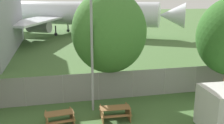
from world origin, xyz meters
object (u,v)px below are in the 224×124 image
object	(u,v)px
picnic_bench_near_cabin	(60,117)
tree_near_hangar	(109,32)
picnic_bench_open_grass	(115,112)
airplane	(67,13)

from	to	relation	value
picnic_bench_near_cabin	tree_near_hangar	distance (m)	6.95
picnic_bench_open_grass	tree_near_hangar	size ratio (longest dim) A/B	0.25
picnic_bench_near_cabin	airplane	bearing A→B (deg)	85.95
airplane	picnic_bench_near_cabin	distance (m)	36.84
airplane	picnic_bench_open_grass	size ratio (longest dim) A/B	20.85
airplane	tree_near_hangar	bearing A→B (deg)	-58.78
airplane	picnic_bench_near_cabin	xyz separation A→B (m)	(-2.59, -36.59, -3.47)
picnic_bench_near_cabin	tree_near_hangar	size ratio (longest dim) A/B	0.23
tree_near_hangar	airplane	bearing A→B (deg)	92.11
picnic_bench_open_grass	tree_near_hangar	world-z (taller)	tree_near_hangar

